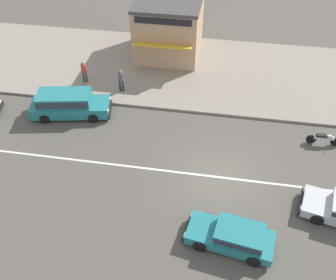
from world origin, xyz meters
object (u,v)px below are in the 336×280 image
Objects in this scene: pedestrian_mid_kerb at (121,79)px; shopfront_corner_warung at (169,27)px; minivan_teal_3 at (68,103)px; pedestrian_near_clock at (84,70)px; hatchback_teal_4 at (234,236)px; motorcycle_0 at (324,138)px.

shopfront_corner_warung reaches higher than pedestrian_mid_kerb.
pedestrian_near_clock reaches higher than minivan_teal_3.
pedestrian_mid_kerb is at bearing 126.20° from hatchback_teal_4.
hatchback_teal_4 is 0.70× the size of shopfront_corner_warung.
motorcycle_0 is 13.22m from pedestrian_mid_kerb.
shopfront_corner_warung is at bearing 139.49° from motorcycle_0.
pedestrian_near_clock is 2.87m from pedestrian_mid_kerb.
pedestrian_near_clock is 0.98× the size of pedestrian_mid_kerb.
pedestrian_mid_kerb is at bearing -111.51° from shopfront_corner_warung.
motorcycle_0 is (15.48, -0.31, -0.42)m from minivan_teal_3.
hatchback_teal_4 is 2.16× the size of motorcycle_0.
shopfront_corner_warung reaches higher than minivan_teal_3.
minivan_teal_3 is 0.87× the size of shopfront_corner_warung.
minivan_teal_3 reaches higher than motorcycle_0.
pedestrian_mid_kerb is (2.79, -0.67, 0.02)m from pedestrian_near_clock.
hatchback_teal_4 is at bearing -122.50° from motorcycle_0.
hatchback_teal_4 is 2.60× the size of pedestrian_mid_kerb.
hatchback_teal_4 is 9.07m from motorcycle_0.
minivan_teal_3 is at bearing -88.11° from pedestrian_near_clock.
shopfront_corner_warung is at bearing 60.25° from minivan_teal_3.
minivan_teal_3 is 3.55m from pedestrian_near_clock.
minivan_teal_3 is 3.23× the size of pedestrian_mid_kerb.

